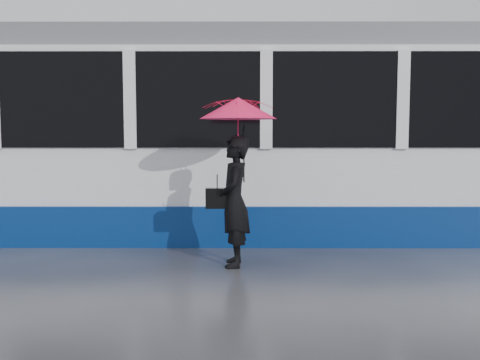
{
  "coord_description": "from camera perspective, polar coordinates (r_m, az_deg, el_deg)",
  "views": [
    {
      "loc": [
        0.79,
        -6.63,
        1.71
      ],
      "look_at": [
        0.77,
        0.34,
        1.1
      ],
      "focal_mm": 40.0,
      "sensor_mm": 36.0,
      "label": 1
    }
  ],
  "objects": [
    {
      "name": "woman",
      "position": [
        6.85,
        -0.61,
        -2.31
      ],
      "size": [
        0.42,
        0.62,
        1.68
      ],
      "primitive_type": "imported",
      "rotation": [
        0.0,
        0.0,
        -1.55
      ],
      "color": "black",
      "rests_on": "ground"
    },
    {
      "name": "umbrella",
      "position": [
        6.8,
        -0.2,
        6.07
      ],
      "size": [
        1.01,
        1.01,
        1.13
      ],
      "rotation": [
        0.0,
        0.0,
        0.02
      ],
      "color": "#FF1564",
      "rests_on": "ground"
    },
    {
      "name": "ground",
      "position": [
        6.89,
        -6.52,
        -9.4
      ],
      "size": [
        90.0,
        90.0,
        0.0
      ],
      "primitive_type": "plane",
      "color": "#28282D",
      "rests_on": "ground"
    },
    {
      "name": "rails",
      "position": [
        9.32,
        -4.74,
        -5.52
      ],
      "size": [
        34.0,
        1.51,
        0.02
      ],
      "color": "#3F3D38",
      "rests_on": "ground"
    },
    {
      "name": "handbag",
      "position": [
        6.87,
        -2.45,
        -1.95
      ],
      "size": [
        0.3,
        0.14,
        0.44
      ],
      "rotation": [
        0.0,
        0.0,
        0.02
      ],
      "color": "black",
      "rests_on": "ground"
    },
    {
      "name": "tram",
      "position": [
        9.56,
        17.63,
        4.34
      ],
      "size": [
        26.0,
        2.56,
        3.35
      ],
      "color": "white",
      "rests_on": "ground"
    }
  ]
}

